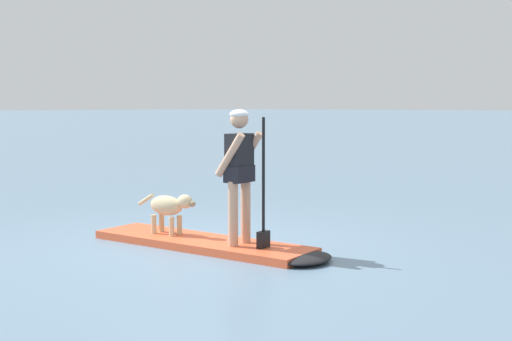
# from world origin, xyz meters

# --- Properties ---
(ground_plane) EXTENTS (400.00, 400.00, 0.00)m
(ground_plane) POSITION_xyz_m (0.00, 0.00, 0.00)
(ground_plane) COLOR slate
(paddleboard) EXTENTS (3.40, 1.28, 0.10)m
(paddleboard) POSITION_xyz_m (0.22, 0.04, 0.05)
(paddleboard) COLOR #E55933
(paddleboard) RESTS_ON ground_plane
(person_paddler) EXTENTS (0.64, 0.53, 1.64)m
(person_paddler) POSITION_xyz_m (0.60, 0.10, 1.04)
(person_paddler) COLOR tan
(person_paddler) RESTS_ON paddleboard
(dog) EXTENTS (0.99, 0.30, 0.55)m
(dog) POSITION_xyz_m (-0.53, -0.09, 0.46)
(dog) COLOR #CCB78C
(dog) RESTS_ON paddleboard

